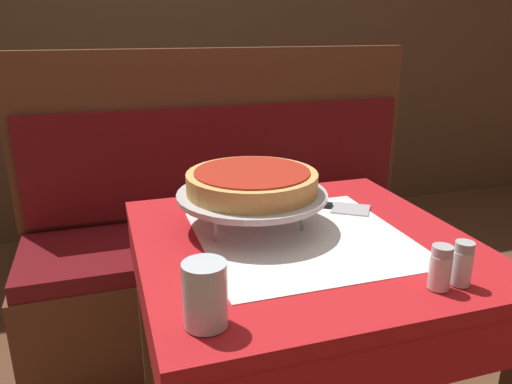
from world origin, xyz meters
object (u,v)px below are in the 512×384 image
salt_shaker (440,268)px  dining_table_rear (179,139)px  pizza_pan_stand (252,196)px  pepper_shaker (462,264)px  pizza_server (324,206)px  dining_table_front (302,277)px  condiment_caddy (193,112)px  booth_bench (234,254)px  water_glass_near (205,294)px  napkin_holder (227,181)px  deep_dish_pizza (252,182)px

salt_shaker → dining_table_rear: bearing=95.7°
pizza_pan_stand → pepper_shaker: size_ratio=4.16×
pepper_shaker → pizza_server: bearing=98.3°
pizza_server → salt_shaker: bearing=-87.6°
dining_table_front → dining_table_rear: dining_table_rear is taller
dining_table_rear → pizza_pan_stand: 1.42m
condiment_caddy → pepper_shaker: bearing=-85.3°
pepper_shaker → booth_bench: bearing=97.2°
pizza_pan_stand → condiment_caddy: 1.43m
pizza_server → condiment_caddy: bearing=93.5°
dining_table_front → condiment_caddy: (0.04, 1.51, 0.14)m
water_glass_near → napkin_holder: water_glass_near is taller
pizza_server → water_glass_near: bearing=-133.2°
pepper_shaker → condiment_caddy: (-0.15, 1.80, -0.00)m
booth_bench → condiment_caddy: bearing=90.7°
deep_dish_pizza → dining_table_rear: bearing=87.8°
pizza_pan_stand → dining_table_rear: bearing=87.8°
booth_bench → water_glass_near: (-0.33, -1.07, 0.47)m
salt_shaker → condiment_caddy: 1.80m
salt_shaker → booth_bench: bearing=94.8°
pepper_shaker → dining_table_rear: bearing=97.2°
booth_bench → water_glass_near: 1.22m
salt_shaker → pizza_pan_stand: bearing=121.8°
booth_bench → pizza_pan_stand: 0.88m
booth_bench → salt_shaker: (0.09, -1.09, 0.46)m
deep_dish_pizza → condiment_caddy: size_ratio=1.99×
deep_dish_pizza → salt_shaker: bearing=-58.2°
dining_table_rear → water_glass_near: (-0.24, -1.77, 0.15)m
deep_dish_pizza → salt_shaker: (0.23, -0.38, -0.07)m
pizza_pan_stand → deep_dish_pizza: bearing=26.6°
water_glass_near → condiment_caddy: size_ratio=0.71×
pizza_pan_stand → pepper_shaker: pizza_pan_stand is taller
booth_bench → deep_dish_pizza: booth_bench is taller
pizza_pan_stand → salt_shaker: size_ratio=4.22×
condiment_caddy → napkin_holder: bearing=-96.5°
pizza_server → condiment_caddy: 1.36m
deep_dish_pizza → condiment_caddy: 1.43m
deep_dish_pizza → pizza_server: deep_dish_pizza is taller
booth_bench → salt_shaker: booth_bench is taller
dining_table_front → water_glass_near: water_glass_near is taller
dining_table_rear → pizza_pan_stand: pizza_pan_stand is taller
pizza_server → napkin_holder: napkin_holder is taller
pizza_server → pepper_shaker: bearing=-81.7°
water_glass_near → pizza_pan_stand: bearing=62.6°
pizza_pan_stand → water_glass_near: size_ratio=3.24×
pizza_server → salt_shaker: (0.02, -0.44, 0.04)m
napkin_holder → condiment_caddy: size_ratio=0.66×
pizza_pan_stand → pizza_server: pizza_pan_stand is taller
dining_table_rear → water_glass_near: size_ratio=6.95×
dining_table_front → deep_dish_pizza: 0.25m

